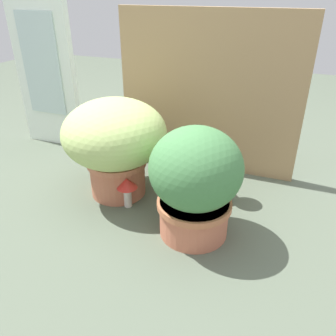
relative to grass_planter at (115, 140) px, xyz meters
name	(u,v)px	position (x,y,z in m)	size (l,w,h in m)	color
ground_plane	(146,206)	(0.17, -0.06, -0.26)	(6.00, 6.00, 0.00)	#535E4D
cardboard_backdrop	(208,95)	(0.30, 0.40, 0.12)	(0.91, 0.03, 0.78)	tan
window_panel_white	(45,71)	(-0.64, 0.38, 0.17)	(0.38, 0.05, 0.86)	white
grass_planter	(115,140)	(0.00, 0.00, 0.00)	(0.45, 0.45, 0.44)	#BA6A4D
leafy_planter	(195,181)	(0.41, -0.16, -0.03)	(0.34, 0.34, 0.44)	#C46D51
cat	(200,170)	(0.35, 0.13, -0.14)	(0.37, 0.17, 0.32)	#777957
mushroom_ornament_red	(127,186)	(0.09, -0.09, -0.16)	(0.09, 0.09, 0.14)	silver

